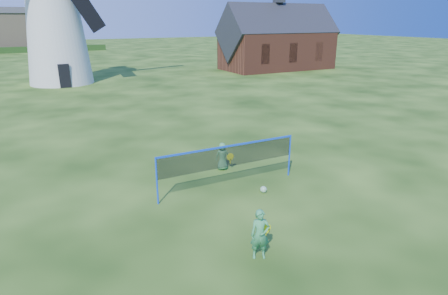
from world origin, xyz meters
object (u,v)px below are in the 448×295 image
player_girl (260,234)px  play_ball (263,189)px  chapel (277,42)px  badminton_net (229,157)px  player_boy (222,156)px  windmill (54,17)px

player_girl → play_ball: player_girl is taller
chapel → badminton_net: 33.57m
player_boy → badminton_net: bearing=86.5°
player_boy → player_girl: bearing=88.4°
windmill → player_girl: 30.93m
chapel → badminton_net: bearing=-127.7°
chapel → player_boy: size_ratio=12.12×
chapel → player_girl: 37.39m
windmill → chapel: (23.16, -0.12, -2.60)m
windmill → player_boy: size_ratio=15.46×
windmill → player_girl: (1.47, -30.48, -5.03)m
badminton_net → player_boy: badminton_net is taller
player_boy → chapel: bearing=-111.8°
chapel → player_girl: bearing=-125.5°
badminton_net → play_ball: (0.87, -0.82, -1.03)m
player_boy → play_ball: bearing=112.8°
windmill → player_boy: windmill is taller
badminton_net → player_boy: 1.85m
player_girl → windmill: bearing=115.6°
player_boy → play_ball: size_ratio=4.83×
windmill → player_girl: size_ratio=13.05×
player_girl → player_boy: player_girl is taller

